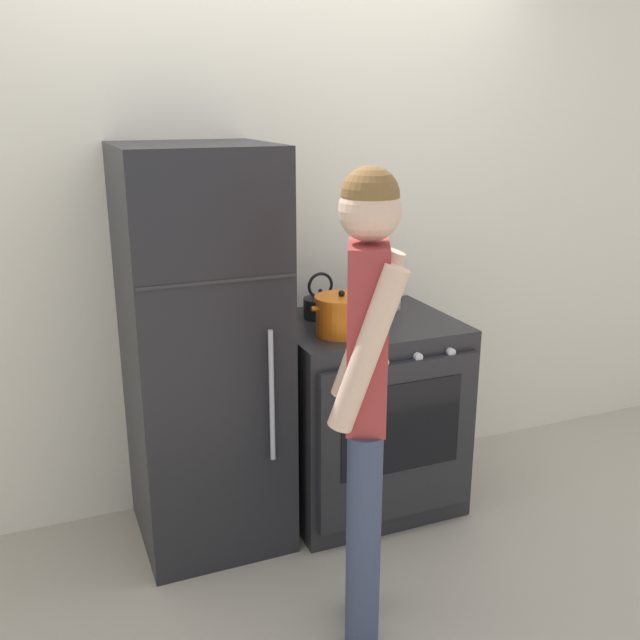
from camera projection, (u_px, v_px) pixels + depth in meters
ground_plane at (282, 478)px, 3.66m from camera, size 14.00×14.00×0.00m
wall_back at (275, 231)px, 3.31m from camera, size 10.00×0.06×2.55m
refrigerator at (203, 352)px, 2.97m from camera, size 0.61×0.65×1.70m
stove_range at (366, 413)px, 3.32m from camera, size 0.80×0.70×0.90m
dutch_oven_pot at (341, 315)px, 3.01m from camera, size 0.27×0.23×0.19m
tea_kettle at (321, 304)px, 3.25m from camera, size 0.20×0.16×0.21m
utensil_jar at (391, 293)px, 3.39m from camera, size 0.10×0.10×0.28m
person at (366, 387)px, 2.34m from camera, size 0.37×0.41×1.67m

